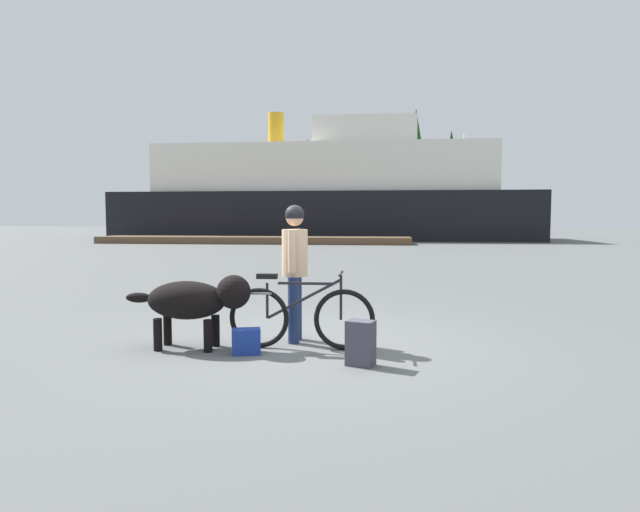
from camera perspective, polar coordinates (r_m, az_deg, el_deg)
The scene contains 13 objects.
ground_plane at distance 6.79m, azimuth -1.66°, elevation -9.14°, with size 160.00×160.00×0.00m, color #595B5B.
bicycle at distance 6.45m, azimuth -2.09°, elevation -6.33°, with size 1.73×0.44×0.91m.
person_cyclist at distance 6.76m, azimuth -2.66°, elevation -0.40°, with size 0.32×0.53×1.71m.
dog at distance 6.59m, azimuth -12.91°, elevation -4.52°, with size 1.52×0.53×0.88m.
backpack at distance 5.79m, azimuth 4.28°, elevation -9.08°, with size 0.28×0.20×0.48m, color #3F3F4C.
handbag_pannier at distance 6.30m, azimuth -7.74°, elevation -8.87°, with size 0.32×0.18×0.29m, color navy.
dock_pier at distance 32.27m, azimuth -7.04°, elevation 1.67°, with size 18.38×2.58×0.40m, color brown.
ferry_boat at distance 38.38m, azimuth 0.63°, elevation 6.43°, with size 28.39×7.58×8.82m.
sailboat_moored at distance 40.06m, azimuth 14.71°, elevation 2.47°, with size 6.19×1.73×7.38m.
pine_tree_far_left at distance 58.70m, azimuth -1.28°, elevation 8.92°, with size 4.02×4.02×9.85m.
pine_tree_center at distance 57.51m, azimuth 9.98°, elevation 10.08°, with size 3.43×3.43×12.60m.
pine_tree_far_right at distance 58.30m, azimuth 13.54°, elevation 8.56°, with size 3.68×3.68×10.40m.
pine_tree_mid_back at distance 64.52m, azimuth 1.65°, elevation 8.56°, with size 2.91×2.91×10.10m.
Camera 1 is at (0.94, -6.55, 1.56)m, focal length 30.56 mm.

